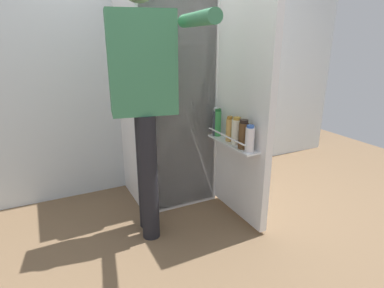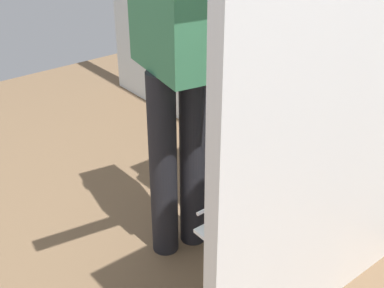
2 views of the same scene
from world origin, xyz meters
name	(u,v)px [view 2 (image 2 of 2)]	position (x,y,z in m)	size (l,w,h in m)	color
refrigerator	(329,64)	(0.03, 0.50, 0.90)	(0.69, 1.23, 1.80)	white
person	(177,24)	(-0.34, 0.05, 1.06)	(0.56, 0.78, 1.75)	black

